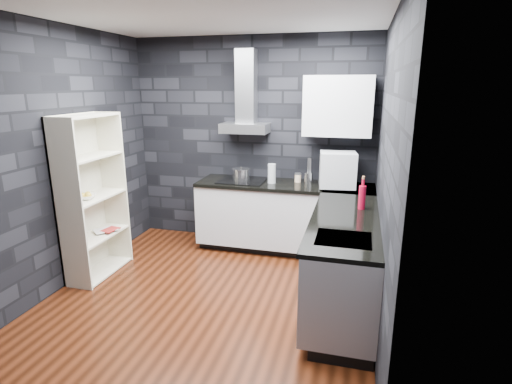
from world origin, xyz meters
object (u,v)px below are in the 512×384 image
at_px(pot, 241,175).
at_px(utensil_crock, 309,178).
at_px(appliance_garage, 338,170).
at_px(bookshelf, 93,197).
at_px(fruit_bowl, 86,197).
at_px(red_bottle, 362,198).
at_px(storage_jar, 298,178).
at_px(glass_vase, 272,174).

height_order(pot, utensil_crock, pot).
bearing_deg(appliance_garage, bookshelf, -164.56).
relative_size(pot, appliance_garage, 0.53).
distance_m(bookshelf, fruit_bowl, 0.12).
bearing_deg(fruit_bowl, red_bottle, 8.39).
relative_size(pot, storage_jar, 2.23).
distance_m(storage_jar, fruit_bowl, 2.49).
height_order(utensil_crock, red_bottle, red_bottle).
distance_m(storage_jar, red_bottle, 1.25).
distance_m(glass_vase, red_bottle, 1.38).
bearing_deg(bookshelf, appliance_garage, 39.48).
height_order(pot, glass_vase, glass_vase).
bearing_deg(pot, fruit_bowl, -136.50).
bearing_deg(appliance_garage, glass_vase, 168.50).
bearing_deg(red_bottle, pot, 150.29).
xyz_separation_m(glass_vase, fruit_bowl, (-1.76, -1.25, -0.08)).
xyz_separation_m(pot, fruit_bowl, (-1.35, -1.28, -0.04)).
height_order(storage_jar, red_bottle, red_bottle).
relative_size(glass_vase, utensil_crock, 1.80).
height_order(glass_vase, red_bottle, glass_vase).
height_order(bookshelf, fruit_bowl, bookshelf).
xyz_separation_m(utensil_crock, red_bottle, (0.65, -0.94, 0.05)).
height_order(storage_jar, appliance_garage, appliance_garage).
distance_m(storage_jar, bookshelf, 2.43).
bearing_deg(utensil_crock, red_bottle, -55.45).
distance_m(utensil_crock, red_bottle, 1.14).
bearing_deg(fruit_bowl, utensil_crock, 31.61).
xyz_separation_m(storage_jar, appliance_garage, (0.50, -0.19, 0.18)).
xyz_separation_m(glass_vase, red_bottle, (1.10, -0.83, -0.00)).
height_order(appliance_garage, red_bottle, appliance_garage).
bearing_deg(glass_vase, storage_jar, 23.26).
bearing_deg(utensil_crock, storage_jar, 168.69).
bearing_deg(red_bottle, storage_jar, 129.15).
bearing_deg(utensil_crock, fruit_bowl, -148.39).
bearing_deg(bookshelf, storage_jar, 48.22).
distance_m(glass_vase, appliance_garage, 0.82).
relative_size(utensil_crock, appliance_garage, 0.32).
height_order(storage_jar, utensil_crock, utensil_crock).
bearing_deg(glass_vase, appliance_garage, -4.02).
relative_size(storage_jar, utensil_crock, 0.73).
height_order(glass_vase, bookshelf, bookshelf).
xyz_separation_m(pot, red_bottle, (1.51, -0.86, 0.04)).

